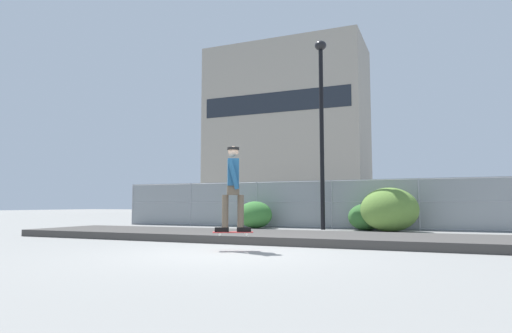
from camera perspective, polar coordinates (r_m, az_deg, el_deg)
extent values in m
plane|color=slate|center=(8.26, -3.86, -11.42)|extent=(120.00, 120.00, 0.00)
cube|color=#3D3A38|center=(11.13, 3.41, -9.27)|extent=(14.92, 2.91, 0.19)
cube|color=#B22D2D|center=(8.66, -3.08, -8.67)|extent=(0.80, 0.55, 0.02)
cylinder|color=silver|center=(8.77, -1.38, -8.87)|extent=(0.06, 0.05, 0.05)
cylinder|color=silver|center=(8.59, -1.31, -8.95)|extent=(0.06, 0.05, 0.05)
cylinder|color=silver|center=(8.75, -4.83, -8.86)|extent=(0.06, 0.05, 0.05)
cylinder|color=silver|center=(8.57, -4.82, -8.94)|extent=(0.06, 0.05, 0.05)
cube|color=#99999E|center=(8.67, -1.35, -8.77)|extent=(0.11, 0.15, 0.01)
cube|color=#99999E|center=(8.66, -4.82, -8.76)|extent=(0.11, 0.15, 0.01)
cube|color=black|center=(8.67, -1.61, -8.33)|extent=(0.29, 0.22, 0.09)
cube|color=black|center=(8.65, -4.55, -8.32)|extent=(0.29, 0.22, 0.09)
cylinder|color=brown|center=(8.65, -2.05, -5.90)|extent=(0.13, 0.13, 0.64)
cylinder|color=brown|center=(8.64, -4.10, -5.90)|extent=(0.13, 0.13, 0.64)
cube|color=brown|center=(8.65, -3.06, -3.18)|extent=(0.37, 0.41, 0.18)
cube|color=navy|center=(8.67, -3.05, -0.80)|extent=(0.37, 0.44, 0.54)
cylinder|color=navy|center=(8.91, -3.10, -1.30)|extent=(0.25, 0.19, 0.58)
cylinder|color=navy|center=(8.42, -2.99, -1.08)|extent=(0.25, 0.19, 0.58)
sphere|color=tan|center=(8.71, -3.03, 1.99)|extent=(0.21, 0.21, 0.21)
cylinder|color=black|center=(8.72, -3.03, 2.37)|extent=(0.24, 0.24, 0.05)
cylinder|color=gray|center=(20.85, -16.00, -4.84)|extent=(0.06, 0.06, 1.85)
cylinder|color=gray|center=(19.07, -8.64, -4.97)|extent=(0.06, 0.06, 1.85)
cylinder|color=gray|center=(17.66, 0.06, -5.03)|extent=(0.06, 0.06, 1.85)
cylinder|color=gray|center=(16.72, 9.99, -4.95)|extent=(0.06, 0.06, 1.85)
cylinder|color=gray|center=(16.33, 20.73, -4.70)|extent=(0.06, 0.06, 1.85)
cylinder|color=gray|center=(16.75, 9.94, -1.92)|extent=(18.65, 0.04, 0.04)
cylinder|color=gray|center=(16.72, 9.98, -4.63)|extent=(18.65, 0.04, 0.04)
cylinder|color=gray|center=(16.75, 10.03, -7.91)|extent=(18.65, 0.04, 0.04)
cube|color=gray|center=(16.72, 9.99, -4.95)|extent=(18.65, 0.01, 1.85)
cylinder|color=black|center=(16.32, 8.69, 3.72)|extent=(0.16, 0.16, 6.78)
ellipsoid|color=black|center=(17.23, 8.53, 15.54)|extent=(0.44, 0.44, 0.36)
cube|color=black|center=(21.87, -2.45, -5.69)|extent=(4.40, 1.80, 0.70)
cube|color=#23282D|center=(21.96, -2.92, -3.94)|extent=(2.20, 1.60, 0.64)
cylinder|color=black|center=(22.13, 1.71, -6.60)|extent=(0.64, 0.24, 0.64)
cylinder|color=black|center=(20.54, 0.01, -6.72)|extent=(0.64, 0.24, 0.64)
cylinder|color=black|center=(23.24, -4.63, -6.51)|extent=(0.64, 0.24, 0.64)
cylinder|color=black|center=(21.73, -6.70, -6.59)|extent=(0.64, 0.24, 0.64)
cube|color=maroon|center=(19.97, 14.49, -5.60)|extent=(4.48, 2.02, 0.70)
cube|color=#23282D|center=(20.01, 13.89, -3.69)|extent=(2.28, 1.71, 0.64)
cylinder|color=black|center=(20.61, 18.72, -6.45)|extent=(0.65, 0.27, 0.64)
cylinder|color=black|center=(18.92, 18.11, -6.61)|extent=(0.65, 0.27, 0.64)
cylinder|color=black|center=(21.11, 11.30, -6.58)|extent=(0.65, 0.27, 0.64)
cylinder|color=black|center=(19.46, 10.06, -6.73)|extent=(0.65, 0.27, 0.64)
cube|color=#9E9384|center=(56.86, 4.17, 4.85)|extent=(20.16, 10.04, 21.36)
cube|color=#1E232B|center=(52.72, 2.41, 8.47)|extent=(18.55, 0.04, 2.50)
ellipsoid|color=#336B2D|center=(16.81, -0.13, -6.40)|extent=(1.35, 1.11, 1.04)
ellipsoid|color=#2D5B28|center=(15.94, 14.27, -6.49)|extent=(1.22, 1.00, 0.95)
ellipsoid|color=#567A33|center=(15.37, 17.22, -5.46)|extent=(1.93, 1.58, 1.49)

